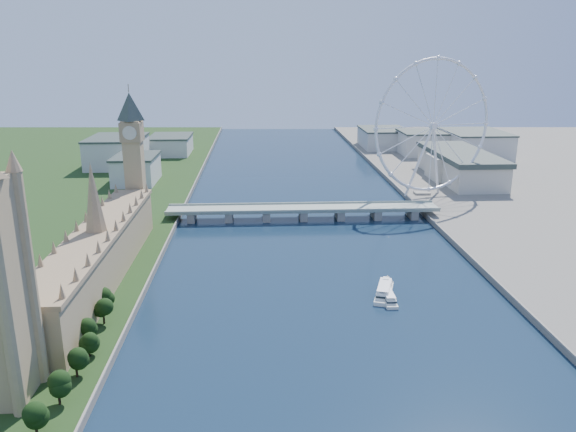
{
  "coord_description": "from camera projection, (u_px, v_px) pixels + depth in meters",
  "views": [
    {
      "loc": [
        -35.67,
        -138.19,
        130.11
      ],
      "look_at": [
        -17.11,
        210.0,
        28.7
      ],
      "focal_mm": 35.0,
      "sensor_mm": 36.0,
      "label": 1
    }
  ],
  "objects": [
    {
      "name": "city_skyline",
      "position": [
        318.0,
        147.0,
        704.97
      ],
      "size": [
        505.0,
        280.0,
        32.0
      ],
      "color": "beige",
      "rests_on": "ground"
    },
    {
      "name": "parliament_range",
      "position": [
        99.0,
        255.0,
        321.97
      ],
      "size": [
        24.0,
        200.0,
        70.0
      ],
      "color": "tan",
      "rests_on": "ground"
    },
    {
      "name": "tree_row",
      "position": [
        56.0,
        388.0,
        210.25
      ],
      "size": [
        7.9,
        167.9,
        20.38
      ],
      "color": "black",
      "rests_on": "ground"
    },
    {
      "name": "westminster_bridge",
      "position": [
        303.0,
        211.0,
        456.47
      ],
      "size": [
        220.0,
        22.0,
        9.5
      ],
      "color": "gray",
      "rests_on": "ground"
    },
    {
      "name": "county_hall",
      "position": [
        458.0,
        181.0,
        591.91
      ],
      "size": [
        54.0,
        144.0,
        35.0
      ],
      "primitive_type": null,
      "color": "beige",
      "rests_on": "ground"
    },
    {
      "name": "tour_boat_near",
      "position": [
        388.0,
        301.0,
        306.31
      ],
      "size": [
        6.75,
        25.82,
        5.65
      ],
      "primitive_type": null,
      "rotation": [
        0.0,
        0.0,
        -0.01
      ],
      "color": "white",
      "rests_on": "ground"
    },
    {
      "name": "london_eye",
      "position": [
        433.0,
        126.0,
        498.41
      ],
      "size": [
        113.6,
        39.12,
        124.3
      ],
      "color": "silver",
      "rests_on": "ground"
    },
    {
      "name": "tour_boat_far",
      "position": [
        384.0,
        296.0,
        312.9
      ],
      "size": [
        18.15,
        33.56,
        7.23
      ],
      "primitive_type": null,
      "rotation": [
        0.0,
        0.0,
        -0.32
      ],
      "color": "white",
      "rests_on": "ground"
    },
    {
      "name": "big_ben",
      "position": [
        133.0,
        143.0,
        412.1
      ],
      "size": [
        20.02,
        20.02,
        110.0
      ],
      "color": "tan",
      "rests_on": "ground"
    }
  ]
}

